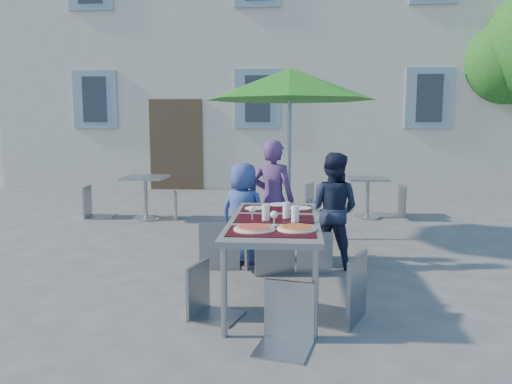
# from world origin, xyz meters

# --- Properties ---
(ground) EXTENTS (90.00, 90.00, 0.00)m
(ground) POSITION_xyz_m (0.00, 0.00, 0.00)
(ground) COLOR #47474A
(ground) RESTS_ON ground
(building) EXTENTS (13.60, 8.20, 11.10)m
(building) POSITION_xyz_m (-0.00, 11.50, 4.85)
(building) COLOR #BEB199
(building) RESTS_ON ground
(dining_table) EXTENTS (0.80, 1.85, 0.76)m
(dining_table) POSITION_xyz_m (0.74, -0.13, 0.70)
(dining_table) COLOR #434347
(dining_table) RESTS_ON ground
(pizza_near_left) EXTENTS (0.34, 0.34, 0.03)m
(pizza_near_left) POSITION_xyz_m (0.60, -0.63, 0.77)
(pizza_near_left) COLOR white
(pizza_near_left) RESTS_ON dining_table
(pizza_near_right) EXTENTS (0.32, 0.32, 0.03)m
(pizza_near_right) POSITION_xyz_m (0.94, -0.60, 0.77)
(pizza_near_right) COLOR white
(pizza_near_right) RESTS_ON dining_table
(glassware) EXTENTS (0.45, 0.42, 0.15)m
(glassware) POSITION_xyz_m (0.78, -0.23, 0.83)
(glassware) COLOR silver
(glassware) RESTS_ON dining_table
(place_settings) EXTENTS (0.71, 0.47, 0.01)m
(place_settings) POSITION_xyz_m (0.76, 0.48, 0.76)
(place_settings) COLOR white
(place_settings) RESTS_ON dining_table
(child_0) EXTENTS (0.67, 0.55, 1.17)m
(child_0) POSITION_xyz_m (0.33, 1.04, 0.58)
(child_0) COLOR #314688
(child_0) RESTS_ON ground
(child_1) EXTENTS (0.60, 0.49, 1.43)m
(child_1) POSITION_xyz_m (0.66, 1.26, 0.71)
(child_1) COLOR #533266
(child_1) RESTS_ON ground
(child_2) EXTENTS (0.72, 0.57, 1.29)m
(child_2) POSITION_xyz_m (1.34, 1.02, 0.65)
(child_2) COLOR #181F36
(child_2) RESTS_ON ground
(chair_0) EXTENTS (0.49, 0.49, 1.01)m
(chair_0) POSITION_xyz_m (0.09, 0.84, 0.60)
(chair_0) COLOR gray
(chair_0) RESTS_ON ground
(chair_1) EXTENTS (0.59, 0.59, 1.01)m
(chair_1) POSITION_xyz_m (0.67, 0.70, 0.59)
(chair_1) COLOR gray
(chair_1) RESTS_ON ground
(chair_2) EXTENTS (0.41, 0.41, 0.87)m
(chair_2) POSITION_xyz_m (1.13, 0.78, 0.51)
(chair_2) COLOR #91969D
(chair_2) RESTS_ON ground
(chair_3) EXTENTS (0.47, 0.47, 0.85)m
(chair_3) POSITION_xyz_m (0.20, -0.60, 0.49)
(chair_3) COLOR gray
(chair_3) RESTS_ON ground
(chair_4) EXTENTS (0.62, 0.62, 1.06)m
(chair_4) POSITION_xyz_m (1.33, -0.60, 0.63)
(chair_4) COLOR gray
(chair_4) RESTS_ON ground
(chair_5) EXTENTS (0.46, 0.46, 0.86)m
(chair_5) POSITION_xyz_m (0.87, -1.10, 0.50)
(chair_5) COLOR #8F949A
(chair_5) RESTS_ON ground
(patio_umbrella) EXTENTS (2.31, 2.31, 2.35)m
(patio_umbrella) POSITION_xyz_m (0.83, 2.28, 2.11)
(patio_umbrella) COLOR #ACAFB4
(patio_umbrella) RESTS_ON ground
(cafe_table_0) EXTENTS (0.69, 0.69, 0.74)m
(cafe_table_0) POSITION_xyz_m (-1.59, 3.57, 0.50)
(cafe_table_0) COLOR #ACAFB4
(cafe_table_0) RESTS_ON ground
(bg_chair_l_0) EXTENTS (0.52, 0.51, 1.03)m
(bg_chair_l_0) POSITION_xyz_m (-2.56, 3.69, 0.61)
(bg_chair_l_0) COLOR gray
(bg_chair_l_0) RESTS_ON ground
(bg_chair_r_0) EXTENTS (0.49, 0.49, 0.87)m
(bg_chair_r_0) POSITION_xyz_m (-1.20, 3.66, 0.51)
(bg_chair_r_0) COLOR gray
(bg_chair_r_0) RESTS_ON ground
(cafe_table_1) EXTENTS (0.65, 0.65, 0.70)m
(cafe_table_1) POSITION_xyz_m (2.16, 3.99, 0.46)
(cafe_table_1) COLOR #ACAFB4
(cafe_table_1) RESTS_ON ground
(bg_chair_l_1) EXTENTS (0.57, 0.57, 0.99)m
(bg_chair_l_1) POSITION_xyz_m (1.28, 4.56, 0.58)
(bg_chair_l_1) COLOR #8F939A
(bg_chair_l_1) RESTS_ON ground
(bg_chair_r_1) EXTENTS (0.48, 0.48, 1.03)m
(bg_chair_r_1) POSITION_xyz_m (2.68, 4.25, 0.61)
(bg_chair_r_1) COLOR gray
(bg_chair_r_1) RESTS_ON ground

